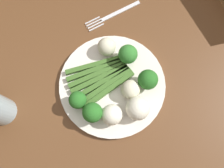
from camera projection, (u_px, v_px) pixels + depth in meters
name	position (u px, v px, depth m)	size (l,w,h in m)	color
ground_plane	(102.00, 121.00, 1.34)	(6.00, 6.00, 0.02)	tan
dining_table	(93.00, 97.00, 0.73)	(1.34, 0.85, 0.73)	brown
chair	(218.00, 10.00, 0.95)	(0.45, 0.45, 0.87)	#9E754C
plate	(112.00, 85.00, 0.62)	(0.27, 0.27, 0.01)	silver
asparagus_bundle	(100.00, 78.00, 0.61)	(0.11, 0.16, 0.01)	#3D6626
broccoli_outer_edge	(148.00, 80.00, 0.58)	(0.05, 0.05, 0.06)	#568E33
broccoli_left	(128.00, 54.00, 0.60)	(0.05, 0.05, 0.06)	#609E3D
broccoli_back_right	(77.00, 100.00, 0.57)	(0.04, 0.04, 0.05)	#568E33
broccoli_near_center	(92.00, 113.00, 0.56)	(0.05, 0.05, 0.06)	#568E33
cauliflower_front_left	(111.00, 115.00, 0.57)	(0.05, 0.05, 0.05)	white
cauliflower_edge	(137.00, 108.00, 0.57)	(0.06, 0.06, 0.06)	white
cauliflower_front	(130.00, 89.00, 0.59)	(0.05, 0.05, 0.05)	beige
cauliflower_near_fork	(106.00, 47.00, 0.62)	(0.05, 0.05, 0.05)	beige
fork	(112.00, 15.00, 0.68)	(0.04, 0.17, 0.00)	silver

